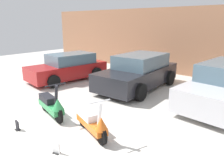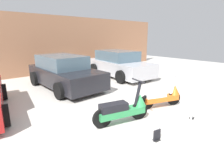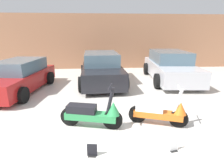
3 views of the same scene
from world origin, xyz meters
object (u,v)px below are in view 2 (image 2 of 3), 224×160
car_rear_center (64,72)px  placard_near_right_scooter (192,115)px  scooter_front_right (163,96)px  car_rear_right (119,64)px  scooter_front_left (124,109)px  placard_near_left_scooter (157,136)px

car_rear_center → placard_near_right_scooter: 5.53m
scooter_front_right → car_rear_right: car_rear_right is taller
scooter_front_left → placard_near_left_scooter: scooter_front_left is taller
scooter_front_left → placard_near_left_scooter: size_ratio=6.16×
placard_near_right_scooter → car_rear_center: bearing=104.7°
car_rear_center → placard_near_left_scooter: bearing=-5.6°
placard_near_right_scooter → car_rear_right: bearing=69.3°
car_rear_right → placard_near_left_scooter: 6.69m
car_rear_center → placard_near_right_scooter: bearing=12.1°
car_rear_center → placard_near_right_scooter: size_ratio=16.61×
placard_near_left_scooter → placard_near_right_scooter: size_ratio=1.00×
scooter_front_right → placard_near_right_scooter: 1.08m
scooter_front_left → placard_near_right_scooter: scooter_front_left is taller
scooter_front_left → scooter_front_right: bearing=13.4°
scooter_front_left → placard_near_right_scooter: 1.99m
car_rear_center → placard_near_left_scooter: 5.38m
placard_near_left_scooter → placard_near_right_scooter: (1.68, 0.03, 0.00)m
scooter_front_left → car_rear_center: size_ratio=0.37×
car_rear_center → car_rear_right: (3.47, 0.16, 0.02)m
placard_near_left_scooter → placard_near_right_scooter: bearing=1.1°
placard_near_right_scooter → scooter_front_right: bearing=86.3°
scooter_front_left → placard_near_left_scooter: bearing=-76.9°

